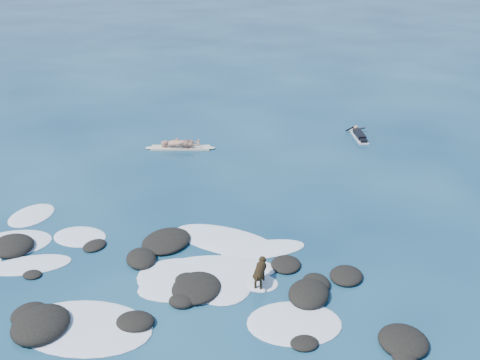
# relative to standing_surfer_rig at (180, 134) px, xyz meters

# --- Properties ---
(ground) EXTENTS (160.00, 160.00, 0.00)m
(ground) POSITION_rel_standing_surfer_rig_xyz_m (2.11, -9.05, -0.76)
(ground) COLOR #0A2642
(ground) RESTS_ON ground
(reef_rocks) EXTENTS (13.59, 6.50, 0.55)m
(reef_rocks) POSITION_rel_standing_surfer_rig_xyz_m (2.36, -10.81, -0.65)
(reef_rocks) COLOR black
(reef_rocks) RESTS_ON ground
(breaking_foam) EXTENTS (13.12, 7.78, 0.12)m
(breaking_foam) POSITION_rel_standing_surfer_rig_xyz_m (1.40, -10.22, -0.75)
(breaking_foam) COLOR white
(breaking_foam) RESTS_ON ground
(standing_surfer_rig) EXTENTS (3.37, 0.97, 1.92)m
(standing_surfer_rig) POSITION_rel_standing_surfer_rig_xyz_m (0.00, 0.00, 0.00)
(standing_surfer_rig) COLOR beige
(standing_surfer_rig) RESTS_ON ground
(paddling_surfer_rig) EXTENTS (1.10, 2.33, 0.40)m
(paddling_surfer_rig) POSITION_rel_standing_surfer_rig_xyz_m (8.55, 2.81, -0.62)
(paddling_surfer_rig) COLOR silver
(paddling_surfer_rig) RESTS_ON ground
(dog) EXTENTS (0.36, 1.18, 0.75)m
(dog) POSITION_rel_standing_surfer_rig_xyz_m (4.96, -10.28, -0.26)
(dog) COLOR black
(dog) RESTS_ON ground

